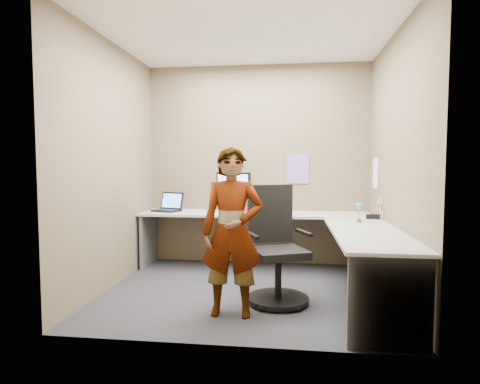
# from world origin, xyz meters

# --- Properties ---
(ground) EXTENTS (3.00, 3.00, 0.00)m
(ground) POSITION_xyz_m (0.00, 0.00, 0.00)
(ground) COLOR #232227
(ground) RESTS_ON ground
(wall_back) EXTENTS (3.00, 0.00, 3.00)m
(wall_back) POSITION_xyz_m (0.00, 1.30, 1.35)
(wall_back) COLOR brown
(wall_back) RESTS_ON ground
(wall_right) EXTENTS (0.00, 2.70, 2.70)m
(wall_right) POSITION_xyz_m (1.50, 0.00, 1.35)
(wall_right) COLOR brown
(wall_right) RESTS_ON ground
(wall_left) EXTENTS (0.00, 2.70, 2.70)m
(wall_left) POSITION_xyz_m (-1.50, 0.00, 1.35)
(wall_left) COLOR brown
(wall_left) RESTS_ON ground
(ceiling) EXTENTS (3.00, 3.00, 0.00)m
(ceiling) POSITION_xyz_m (0.00, 0.00, 2.70)
(ceiling) COLOR white
(ceiling) RESTS_ON wall_back
(desk) EXTENTS (2.98, 2.58, 0.73)m
(desk) POSITION_xyz_m (0.44, 0.39, 0.59)
(desk) COLOR #AEAEAE
(desk) RESTS_ON ground
(paper_ream) EXTENTS (0.36, 0.31, 0.06)m
(paper_ream) POSITION_xyz_m (-0.29, 1.00, 0.76)
(paper_ream) COLOR red
(paper_ream) RESTS_ON desk
(monitor) EXTENTS (0.47, 0.21, 0.46)m
(monitor) POSITION_xyz_m (-0.29, 1.02, 1.06)
(monitor) COLOR black
(monitor) RESTS_ON paper_ream
(laptop) EXTENTS (0.43, 0.40, 0.25)m
(laptop) POSITION_xyz_m (-1.17, 1.03, 0.79)
(laptop) COLOR black
(laptop) RESTS_ON desk
(trackball_mouse) EXTENTS (0.12, 0.08, 0.07)m
(trackball_mouse) POSITION_xyz_m (-0.30, 0.93, 0.76)
(trackball_mouse) COLOR #B7B7BC
(trackball_mouse) RESTS_ON desk
(origami) EXTENTS (0.10, 0.10, 0.06)m
(origami) POSITION_xyz_m (-0.19, 0.75, 0.76)
(origami) COLOR white
(origami) RESTS_ON desk
(stapler) EXTENTS (0.15, 0.05, 0.05)m
(stapler) POSITION_xyz_m (1.40, 0.55, 0.76)
(stapler) COLOR black
(stapler) RESTS_ON desk
(flower) EXTENTS (0.07, 0.07, 0.22)m
(flower) POSITION_xyz_m (1.19, 0.26, 0.87)
(flower) COLOR brown
(flower) RESTS_ON desk
(calendar_purple) EXTENTS (0.30, 0.01, 0.40)m
(calendar_purple) POSITION_xyz_m (0.55, 1.29, 1.30)
(calendar_purple) COLOR #846BB7
(calendar_purple) RESTS_ON wall_back
(calendar_white) EXTENTS (0.01, 0.28, 0.38)m
(calendar_white) POSITION_xyz_m (1.49, 0.90, 1.25)
(calendar_white) COLOR white
(calendar_white) RESTS_ON wall_right
(sticky_note_a) EXTENTS (0.01, 0.07, 0.07)m
(sticky_note_a) POSITION_xyz_m (1.49, 0.55, 0.95)
(sticky_note_a) COLOR #F2E059
(sticky_note_a) RESTS_ON wall_right
(sticky_note_b) EXTENTS (0.01, 0.07, 0.07)m
(sticky_note_b) POSITION_xyz_m (1.49, 0.60, 0.82)
(sticky_note_b) COLOR pink
(sticky_note_b) RESTS_ON wall_right
(sticky_note_c) EXTENTS (0.01, 0.07, 0.07)m
(sticky_note_c) POSITION_xyz_m (1.49, 0.48, 0.80)
(sticky_note_c) COLOR pink
(sticky_note_c) RESTS_ON wall_right
(sticky_note_d) EXTENTS (0.01, 0.07, 0.07)m
(sticky_note_d) POSITION_xyz_m (1.49, 0.70, 0.92)
(sticky_note_d) COLOR #F2E059
(sticky_note_d) RESTS_ON wall_right
(office_chair) EXTENTS (0.66, 0.66, 1.13)m
(office_chair) POSITION_xyz_m (0.32, -0.26, 0.46)
(office_chair) COLOR black
(office_chair) RESTS_ON ground
(person) EXTENTS (0.56, 0.38, 1.51)m
(person) POSITION_xyz_m (-0.06, -0.67, 0.76)
(person) COLOR #999399
(person) RESTS_ON ground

